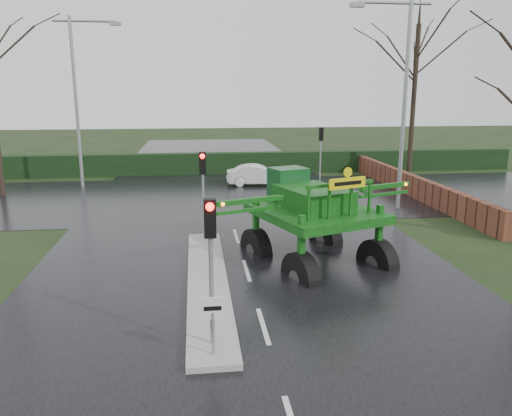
{
  "coord_description": "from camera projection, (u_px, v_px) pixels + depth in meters",
  "views": [
    {
      "loc": [
        -1.59,
        -11.39,
        5.75
      ],
      "look_at": [
        0.38,
        4.5,
        2.0
      ],
      "focal_mm": 35.0,
      "sensor_mm": 36.0,
      "label": 1
    }
  ],
  "objects": [
    {
      "name": "road_cross",
      "position": [
        224.0,
        196.0,
        27.96
      ],
      "size": [
        80.0,
        12.0,
        0.02
      ],
      "primitive_type": "cube",
      "color": "black",
      "rests_on": "ground"
    },
    {
      "name": "traffic_signal_near",
      "position": [
        210.0,
        241.0,
        10.78
      ],
      "size": [
        0.26,
        0.33,
        3.52
      ],
      "color": "gray",
      "rests_on": "ground"
    },
    {
      "name": "street_light_left_far",
      "position": [
        80.0,
        87.0,
        29.48
      ],
      "size": [
        3.85,
        0.3,
        10.0
      ],
      "color": "gray",
      "rests_on": "ground"
    },
    {
      "name": "ground",
      "position": [
        263.0,
        326.0,
        12.5
      ],
      "size": [
        140.0,
        140.0,
        0.0
      ],
      "primitive_type": "plane",
      "color": "black",
      "rests_on": "ground"
    },
    {
      "name": "road_main",
      "position": [
        232.0,
        224.0,
        22.16
      ],
      "size": [
        14.0,
        80.0,
        0.02
      ],
      "primitive_type": "cube",
      "color": "black",
      "rests_on": "ground"
    },
    {
      "name": "keep_left_sign",
      "position": [
        213.0,
        316.0,
        10.66
      ],
      "size": [
        0.5,
        0.07,
        1.35
      ],
      "color": "gray",
      "rests_on": "ground"
    },
    {
      "name": "hedge_row",
      "position": [
        217.0,
        163.0,
        35.52
      ],
      "size": [
        44.0,
        0.9,
        1.5
      ],
      "primitive_type": "cube",
      "color": "black",
      "rests_on": "ground"
    },
    {
      "name": "white_sedan",
      "position": [
        258.0,
        185.0,
        31.32
      ],
      "size": [
        3.94,
        1.52,
        1.28
      ],
      "primitive_type": "imported",
      "rotation": [
        0.0,
        0.0,
        1.53
      ],
      "color": "silver",
      "rests_on": "ground"
    },
    {
      "name": "traffic_signal_far",
      "position": [
        321.0,
        142.0,
        32.02
      ],
      "size": [
        0.26,
        0.33,
        3.52
      ],
      "rotation": [
        0.0,
        0.0,
        3.14
      ],
      "color": "gray",
      "rests_on": "ground"
    },
    {
      "name": "traffic_signal_mid",
      "position": [
        203.0,
        176.0,
        19.0
      ],
      "size": [
        0.26,
        0.33,
        3.52
      ],
      "color": "gray",
      "rests_on": "ground"
    },
    {
      "name": "tree_right_far",
      "position": [
        415.0,
        80.0,
        32.87
      ],
      "size": [
        7.0,
        7.0,
        12.05
      ],
      "color": "black",
      "rests_on": "ground"
    },
    {
      "name": "crop_sprayer",
      "position": [
        298.0,
        214.0,
        15.41
      ],
      "size": [
        7.3,
        5.73,
        4.31
      ],
      "rotation": [
        0.0,
        0.0,
        0.35
      ],
      "color": "black",
      "rests_on": "ground"
    },
    {
      "name": "median_island",
      "position": [
        208.0,
        282.0,
        15.23
      ],
      "size": [
        1.2,
        10.0,
        0.16
      ],
      "primitive_type": "cube",
      "color": "gray",
      "rests_on": "ground"
    },
    {
      "name": "brick_wall",
      "position": [
        404.0,
        182.0,
        29.08
      ],
      "size": [
        0.4,
        20.0,
        1.2
      ],
      "primitive_type": "cube",
      "color": "#592D1E",
      "rests_on": "ground"
    },
    {
      "name": "street_light_right",
      "position": [
        400.0,
        86.0,
        23.71
      ],
      "size": [
        3.85,
        0.3,
        10.0
      ],
      "color": "gray",
      "rests_on": "ground"
    }
  ]
}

